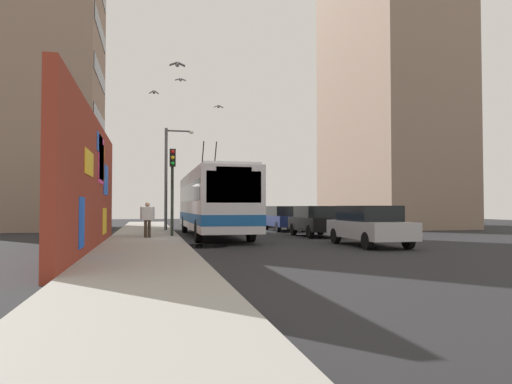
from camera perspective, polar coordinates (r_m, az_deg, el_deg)
ground_plane at (r=20.92m, az=-8.98°, el=-6.00°), size 80.00×80.00×0.00m
sidewalk_slab at (r=20.87m, az=-13.39°, el=-5.78°), size 48.00×3.20×0.15m
graffiti_wall at (r=16.97m, az=-19.37°, el=0.88°), size 14.03×0.32×4.59m
building_far_left at (r=36.31m, az=-25.47°, el=13.16°), size 8.51×8.68×21.62m
building_far_right at (r=39.55m, az=15.57°, el=11.11°), size 13.59×6.80×20.68m
city_bus at (r=24.35m, az=-5.26°, el=-1.07°), size 12.44×2.59×5.11m
parked_car_silver at (r=18.93m, az=13.59°, el=-3.89°), size 4.44×1.84×1.58m
parked_car_black at (r=24.53m, az=7.24°, el=-3.45°), size 4.08×1.77×1.58m
parked_car_navy at (r=30.06m, az=3.41°, el=-3.15°), size 4.53×1.86×1.58m
parked_car_champagne at (r=36.29m, az=0.56°, el=-2.92°), size 4.92×1.79×1.58m
pedestrian_midblock at (r=21.76m, az=-13.07°, el=-2.98°), size 0.22×0.65×1.59m
traffic_light at (r=22.68m, az=-10.14°, el=1.80°), size 0.49×0.28×4.17m
street_lamp at (r=28.64m, az=-10.49°, el=2.53°), size 0.44×1.73×6.13m
flying_pigeons at (r=24.16m, az=-8.81°, el=12.34°), size 10.39×4.16×1.71m
curbside_puddle at (r=18.51m, az=-6.59°, el=-6.56°), size 2.19×2.19×0.00m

